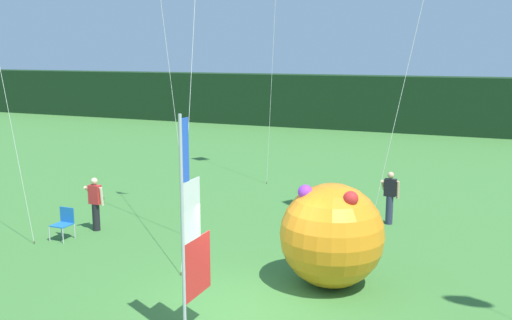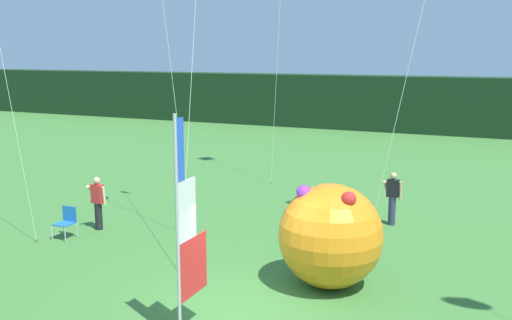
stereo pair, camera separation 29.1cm
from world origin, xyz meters
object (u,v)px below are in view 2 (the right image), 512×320
(person_mid_field, at_px, (392,197))
(person_near_banner, at_px, (98,202))
(folding_chair, at_px, (66,220))
(inflatable_balloon, at_px, (330,235))
(banner_flag, at_px, (186,233))

(person_mid_field, bearing_deg, person_near_banner, -152.79)
(person_mid_field, height_order, folding_chair, person_mid_field)
(inflatable_balloon, xyz_separation_m, folding_chair, (-7.87, 0.25, -0.67))
(banner_flag, relative_size, person_near_banner, 2.63)
(banner_flag, height_order, person_near_banner, banner_flag)
(banner_flag, bearing_deg, person_near_banner, 141.59)
(inflatable_balloon, bearing_deg, folding_chair, 178.18)
(person_mid_field, bearing_deg, banner_flag, -103.10)
(person_near_banner, height_order, person_mid_field, person_mid_field)
(person_near_banner, relative_size, folding_chair, 1.80)
(banner_flag, xyz_separation_m, person_mid_field, (2.03, 8.71, -1.14))
(banner_flag, height_order, folding_chair, banner_flag)
(person_mid_field, bearing_deg, folding_chair, -148.41)
(banner_flag, xyz_separation_m, inflatable_balloon, (1.67, 3.41, -0.83))
(banner_flag, distance_m, person_mid_field, 9.02)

